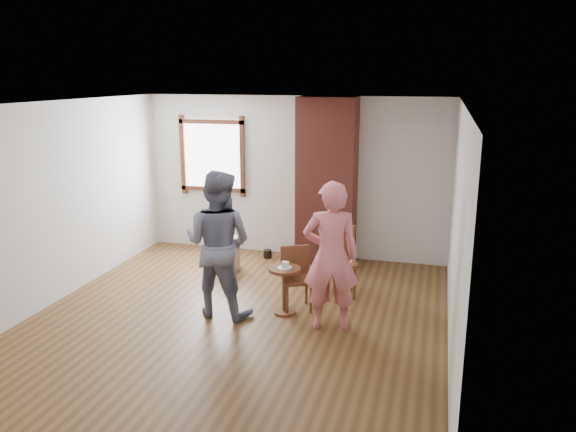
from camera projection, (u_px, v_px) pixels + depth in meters
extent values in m
plane|color=brown|center=(236.00, 320.00, 6.86)|extent=(5.50, 5.50, 0.00)
cube|color=silver|center=(294.00, 177.00, 9.12)|extent=(5.00, 0.04, 2.60)
cube|color=silver|center=(51.00, 205.00, 7.19)|extent=(0.04, 5.50, 2.60)
cube|color=silver|center=(456.00, 233.00, 5.90)|extent=(0.04, 5.50, 2.60)
cube|color=white|center=(231.00, 104.00, 6.23)|extent=(5.00, 5.50, 0.04)
cube|color=#582D19|center=(212.00, 156.00, 9.37)|extent=(1.14, 0.06, 1.34)
cube|color=white|center=(213.00, 156.00, 9.38)|extent=(1.00, 0.02, 1.20)
cube|color=brown|center=(327.00, 182.00, 8.73)|extent=(0.90, 0.50, 2.60)
cylinder|color=#C5A98E|center=(227.00, 253.00, 8.63)|extent=(0.40, 0.40, 0.50)
cylinder|color=black|center=(268.00, 254.00, 9.18)|extent=(0.15, 0.15, 0.13)
cube|color=brown|center=(297.00, 280.00, 7.09)|extent=(0.50, 0.50, 0.04)
cylinder|color=brown|center=(287.00, 300.00, 6.97)|extent=(0.04, 0.04, 0.40)
cylinder|color=brown|center=(311.00, 298.00, 7.02)|extent=(0.04, 0.04, 0.40)
cylinder|color=brown|center=(283.00, 291.00, 7.26)|extent=(0.04, 0.04, 0.40)
cylinder|color=brown|center=(306.00, 289.00, 7.31)|extent=(0.04, 0.04, 0.40)
cube|color=brown|center=(295.00, 260.00, 7.20)|extent=(0.35, 0.19, 0.40)
cube|color=brown|center=(340.00, 262.00, 7.54)|extent=(0.54, 0.54, 0.05)
cylinder|color=brown|center=(328.00, 283.00, 7.42)|extent=(0.04, 0.04, 0.46)
cylinder|color=brown|center=(355.00, 283.00, 7.43)|extent=(0.04, 0.04, 0.46)
cylinder|color=brown|center=(326.00, 274.00, 7.76)|extent=(0.04, 0.04, 0.46)
cylinder|color=brown|center=(351.00, 274.00, 7.77)|extent=(0.04, 0.04, 0.46)
cube|color=brown|center=(339.00, 242.00, 7.67)|extent=(0.43, 0.16, 0.46)
cylinder|color=brown|center=(285.00, 269.00, 6.93)|extent=(0.40, 0.40, 0.04)
cylinder|color=brown|center=(285.00, 291.00, 7.00)|extent=(0.06, 0.06, 0.54)
cylinder|color=brown|center=(285.00, 312.00, 7.07)|extent=(0.28, 0.28, 0.03)
cylinder|color=white|center=(285.00, 267.00, 6.93)|extent=(0.18, 0.18, 0.01)
cube|color=white|center=(285.00, 265.00, 6.91)|extent=(0.08, 0.07, 0.06)
imported|color=#121934|center=(218.00, 244.00, 6.85)|extent=(0.94, 0.76, 1.82)
imported|color=#E4727A|center=(331.00, 256.00, 6.45)|extent=(0.73, 0.57, 1.77)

